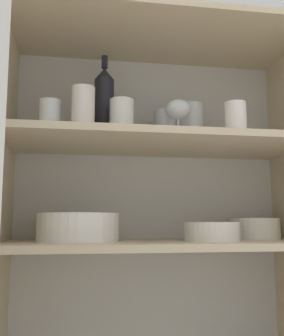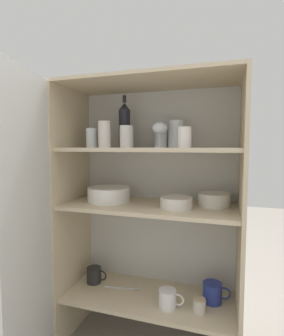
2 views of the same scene
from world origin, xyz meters
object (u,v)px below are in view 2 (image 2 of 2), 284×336
at_px(serving_bowl_small, 176,202).
at_px(plate_stack_white, 109,194).
at_px(wine_bottle, 124,125).
at_px(coffee_mug_primary, 168,299).
at_px(storage_jar, 199,305).
at_px(mixing_bowl_large, 214,199).

bearing_deg(serving_bowl_small, plate_stack_white, 173.55).
distance_m(wine_bottle, coffee_mug_primary, 0.95).
bearing_deg(serving_bowl_small, coffee_mug_primary, -122.59).
relative_size(wine_bottle, storage_jar, 4.12).
xyz_separation_m(coffee_mug_primary, storage_jar, (0.16, 0.01, -0.01)).
distance_m(plate_stack_white, serving_bowl_small, 0.39).
relative_size(wine_bottle, mixing_bowl_large, 1.76).
xyz_separation_m(wine_bottle, plate_stack_white, (-0.07, -0.06, -0.39)).
bearing_deg(wine_bottle, storage_jar, -17.19).
height_order(plate_stack_white, serving_bowl_small, plate_stack_white).
height_order(plate_stack_white, mixing_bowl_large, plate_stack_white).
relative_size(coffee_mug_primary, storage_jar, 1.82).
height_order(coffee_mug_primary, storage_jar, coffee_mug_primary).
bearing_deg(coffee_mug_primary, mixing_bowl_large, 35.48).
xyz_separation_m(plate_stack_white, mixing_bowl_large, (0.57, 0.06, -0.00)).
height_order(serving_bowl_small, storage_jar, serving_bowl_small).
distance_m(plate_stack_white, storage_jar, 0.73).
xyz_separation_m(wine_bottle, mixing_bowl_large, (0.50, 0.00, -0.39)).
bearing_deg(mixing_bowl_large, coffee_mug_primary, -144.52).
bearing_deg(plate_stack_white, storage_jar, -8.60).
relative_size(mixing_bowl_large, storage_jar, 2.33).
bearing_deg(storage_jar, plate_stack_white, 171.40).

